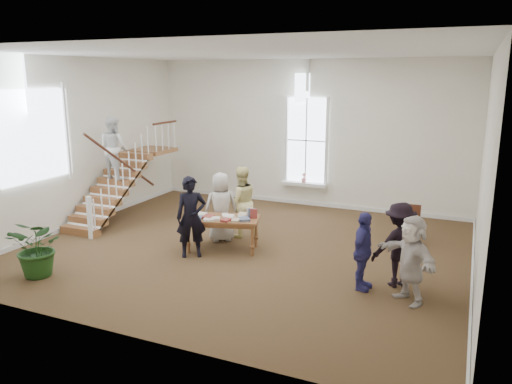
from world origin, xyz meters
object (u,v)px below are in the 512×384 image
at_px(library_table, 223,221).
at_px(police_officer, 191,217).
at_px(elderly_woman, 221,207).
at_px(woman_cluster_a, 363,251).
at_px(side_chair, 411,222).
at_px(person_yellow, 241,202).
at_px(woman_cluster_b, 399,245).
at_px(woman_cluster_c, 411,259).
at_px(floor_plant, 39,248).

height_order(library_table, police_officer, police_officer).
relative_size(library_table, elderly_woman, 1.08).
bearing_deg(woman_cluster_a, side_chair, -4.08).
relative_size(woman_cluster_a, side_chair, 1.61).
distance_m(woman_cluster_a, side_chair, 3.23).
bearing_deg(library_table, person_yellow, 76.90).
bearing_deg(woman_cluster_b, woman_cluster_c, 79.02).
height_order(library_table, elderly_woman, elderly_woman).
xyz_separation_m(person_yellow, floor_plant, (-2.63, -4.01, -0.29)).
relative_size(library_table, woman_cluster_c, 1.14).
xyz_separation_m(woman_cluster_b, woman_cluster_c, (0.30, -0.65, -0.02)).
bearing_deg(side_chair, library_table, -151.83).
height_order(woman_cluster_a, woman_cluster_c, woman_cluster_c).
distance_m(woman_cluster_b, floor_plant, 7.18).
distance_m(police_officer, elderly_woman, 1.26).
distance_m(person_yellow, woman_cluster_b, 4.39).
bearing_deg(police_officer, elderly_woman, 51.66).
xyz_separation_m(woman_cluster_b, side_chair, (-0.09, 2.73, -0.31)).
relative_size(elderly_woman, woman_cluster_b, 1.03).
height_order(woman_cluster_a, floor_plant, woman_cluster_a).
distance_m(police_officer, floor_plant, 3.19).
relative_size(woman_cluster_b, woman_cluster_c, 1.03).
xyz_separation_m(elderly_woman, woman_cluster_a, (3.81, -1.49, -0.10)).
bearing_deg(elderly_woman, police_officer, 48.76).
relative_size(police_officer, woman_cluster_c, 1.14).
height_order(elderly_woman, woman_cluster_b, elderly_woman).
bearing_deg(elderly_woman, library_table, 83.66).
bearing_deg(elderly_woman, woman_cluster_c, 123.56).
bearing_deg(woman_cluster_b, floor_plant, -15.69).
relative_size(woman_cluster_b, floor_plant, 1.35).
distance_m(person_yellow, woman_cluster_c, 4.93).
bearing_deg(library_table, floor_plant, -148.86).
distance_m(library_table, woman_cluster_c, 4.49).
height_order(elderly_woman, woman_cluster_c, elderly_woman).
relative_size(elderly_woman, woman_cluster_a, 1.13).
height_order(woman_cluster_c, side_chair, woman_cluster_c).
height_order(library_table, floor_plant, floor_plant).
height_order(library_table, woman_cluster_a, woman_cluster_a).
xyz_separation_m(elderly_woman, side_chair, (4.32, 1.69, -0.33)).
relative_size(police_officer, floor_plant, 1.50).
bearing_deg(library_table, woman_cluster_b, -22.12).
distance_m(woman_cluster_a, woman_cluster_b, 0.75).
xyz_separation_m(person_yellow, side_chair, (4.02, 1.19, -0.38)).
xyz_separation_m(police_officer, woman_cluster_a, (3.91, -0.24, -0.16)).
bearing_deg(woman_cluster_a, elderly_woman, 73.59).
xyz_separation_m(woman_cluster_a, floor_plant, (-6.14, -2.01, -0.15)).
distance_m(person_yellow, side_chair, 4.21).
bearing_deg(woman_cluster_b, woman_cluster_a, 1.12).
distance_m(woman_cluster_a, floor_plant, 6.47).
bearing_deg(woman_cluster_a, woman_cluster_c, -97.54).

